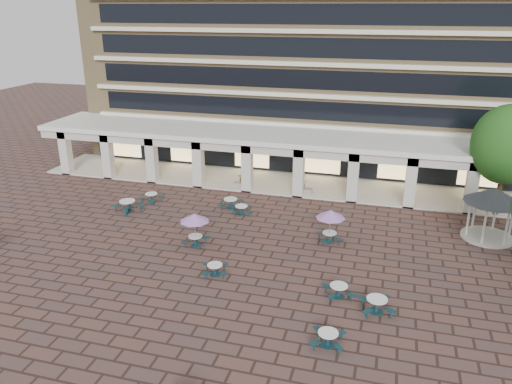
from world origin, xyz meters
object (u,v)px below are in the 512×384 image
Objects in this scene: picnic_table_2 at (377,304)px; planter_left at (243,182)px; gazebo at (493,201)px; planter_right at (303,188)px.

planter_left is at bearing 110.85° from picnic_table_2.
planter_right is (-13.10, 4.74, -2.08)m from gazebo.
planter_left reaches higher than picnic_table_2.
picnic_table_2 is 12.61m from gazebo.
planter_right is (-6.55, 15.31, 0.03)m from picnic_table_2.
gazebo reaches higher than planter_right.
gazebo is at bearing -19.90° from planter_right.
planter_right is at bearing 160.10° from gazebo.
planter_left reaches higher than planter_right.
planter_left is 5.05m from planter_right.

